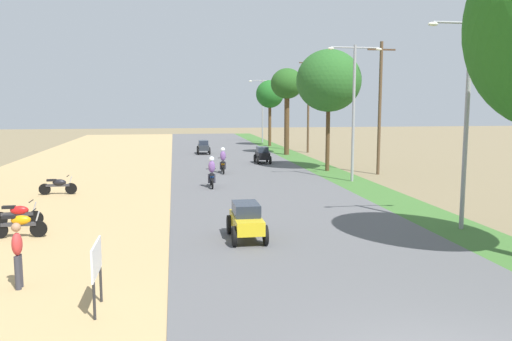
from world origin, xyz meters
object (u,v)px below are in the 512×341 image
at_px(pedestrian_on_shoulder, 17,252).
at_px(streetlamp_far, 263,106).
at_px(streetlamp_near, 467,109).
at_px(parked_motorbike_third, 58,185).
at_px(median_tree_fourth, 270,95).
at_px(utility_pole_near, 308,103).
at_px(utility_pole_far, 380,106).
at_px(motorbike_ahead_second, 223,161).
at_px(streetlamp_mid, 354,104).
at_px(car_hatchback_black, 262,154).
at_px(motorbike_foreground_rider, 212,173).
at_px(parked_motorbike_second, 18,213).
at_px(car_sedan_yellow, 246,219).
at_px(street_signboard, 97,263).
at_px(parked_motorbike_nearest, 20,223).
at_px(median_tree_second, 329,81).
at_px(median_tree_third, 287,85).
at_px(car_sedan_charcoal, 203,146).

xyz_separation_m(pedestrian_on_shoulder, streetlamp_far, (13.86, 46.47, 3.27)).
bearing_deg(streetlamp_near, parked_motorbike_third, 148.62).
distance_m(median_tree_fourth, utility_pole_near, 7.64).
height_order(utility_pole_far, motorbike_ahead_second, utility_pole_far).
bearing_deg(motorbike_ahead_second, median_tree_fourth, 71.77).
bearing_deg(streetlamp_mid, car_hatchback_black, 110.49).
bearing_deg(motorbike_foreground_rider, pedestrian_on_shoulder, -111.43).
height_order(median_tree_fourth, motorbike_ahead_second, median_tree_fourth).
bearing_deg(parked_motorbike_second, streetlamp_mid, 29.28).
distance_m(streetlamp_mid, motorbike_foreground_rider, 9.00).
relative_size(median_tree_fourth, car_sedan_yellow, 3.03).
height_order(streetlamp_far, motorbike_foreground_rider, streetlamp_far).
bearing_deg(pedestrian_on_shoulder, car_hatchback_black, 67.92).
bearing_deg(utility_pole_far, street_signboard, -125.64).
relative_size(parked_motorbike_nearest, utility_pole_near, 0.21).
bearing_deg(streetlamp_near, car_sedan_yellow, -177.80).
relative_size(pedestrian_on_shoulder, median_tree_second, 0.20).
xyz_separation_m(parked_motorbike_second, median_tree_third, (15.37, 24.84, 5.50)).
bearing_deg(streetlamp_mid, parked_motorbike_second, -150.72).
relative_size(streetlamp_far, utility_pole_far, 0.86).
xyz_separation_m(streetlamp_mid, motorbike_foreground_rider, (-8.16, -1.10, -3.64)).
bearing_deg(streetlamp_near, motorbike_foreground_rider, 127.71).
relative_size(car_sedan_charcoal, motorbike_ahead_second, 1.26).
bearing_deg(median_tree_fourth, parked_motorbike_nearest, -112.70).
xyz_separation_m(parked_motorbike_third, median_tree_fourth, (15.61, 27.55, 4.87)).
height_order(pedestrian_on_shoulder, car_sedan_yellow, pedestrian_on_shoulder).
bearing_deg(streetlamp_near, utility_pole_near, 85.96).
xyz_separation_m(parked_motorbike_nearest, car_sedan_yellow, (7.42, -1.39, 0.19)).
bearing_deg(motorbike_ahead_second, car_sedan_yellow, -92.64).
xyz_separation_m(parked_motorbike_second, streetlamp_far, (15.74, 39.67, 3.68)).
relative_size(street_signboard, motorbike_foreground_rider, 0.83).
bearing_deg(parked_motorbike_third, street_signboard, -75.46).
relative_size(parked_motorbike_second, streetlamp_far, 0.25).
bearing_deg(car_sedan_charcoal, utility_pole_near, 3.17).
xyz_separation_m(median_tree_second, streetlamp_near, (0.05, -16.43, -1.66)).
relative_size(streetlamp_mid, utility_pole_far, 0.92).
bearing_deg(pedestrian_on_shoulder, streetlamp_far, 73.39).
bearing_deg(street_signboard, motorbike_foreground_rider, 77.41).
relative_size(median_tree_fourth, utility_pole_far, 0.82).
distance_m(streetlamp_far, motorbike_ahead_second, 27.43).
distance_m(car_hatchback_black, motorbike_ahead_second, 6.16).
relative_size(parked_motorbike_nearest, utility_pole_far, 0.22).
xyz_separation_m(motorbike_foreground_rider, motorbike_ahead_second, (1.12, 5.64, 0.00)).
bearing_deg(median_tree_second, car_hatchback_black, 126.17).
bearing_deg(streetlamp_far, parked_motorbike_nearest, -110.18).
bearing_deg(median_tree_second, car_sedan_charcoal, 120.07).
height_order(parked_motorbike_second, streetlamp_far, streetlamp_far).
bearing_deg(streetlamp_near, car_hatchback_black, 99.61).
height_order(parked_motorbike_nearest, utility_pole_near, utility_pole_near).
bearing_deg(parked_motorbike_nearest, streetlamp_far, 69.82).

